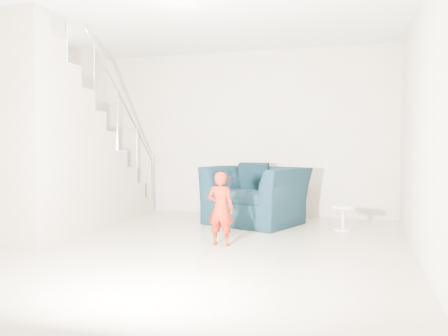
{
  "coord_description": "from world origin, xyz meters",
  "views": [
    {
      "loc": [
        1.92,
        -4.91,
        1.18
      ],
      "look_at": [
        0.15,
        1.2,
        0.85
      ],
      "focal_mm": 38.0,
      "sensor_mm": 36.0,
      "label": 1
    }
  ],
  "objects_px": {
    "staircase": "(57,161)",
    "toddler": "(221,208)",
    "armchair": "(256,195)",
    "side_table": "(343,213)"
  },
  "relations": [
    {
      "from": "toddler",
      "to": "staircase",
      "type": "height_order",
      "value": "staircase"
    },
    {
      "from": "side_table",
      "to": "staircase",
      "type": "xyz_separation_m",
      "value": [
        -3.7,
        -1.12,
        0.72
      ]
    },
    {
      "from": "armchair",
      "to": "staircase",
      "type": "bearing_deg",
      "value": -130.21
    },
    {
      "from": "staircase",
      "to": "side_table",
      "type": "bearing_deg",
      "value": 16.85
    },
    {
      "from": "armchair",
      "to": "staircase",
      "type": "relative_size",
      "value": 0.36
    },
    {
      "from": "toddler",
      "to": "staircase",
      "type": "relative_size",
      "value": 0.24
    },
    {
      "from": "toddler",
      "to": "side_table",
      "type": "xyz_separation_m",
      "value": [
        1.33,
        1.37,
        -0.2
      ]
    },
    {
      "from": "armchair",
      "to": "side_table",
      "type": "xyz_separation_m",
      "value": [
        1.26,
        -0.21,
        -0.19
      ]
    },
    {
      "from": "staircase",
      "to": "toddler",
      "type": "bearing_deg",
      "value": -5.96
    },
    {
      "from": "armchair",
      "to": "staircase",
      "type": "distance_m",
      "value": 2.83
    }
  ]
}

